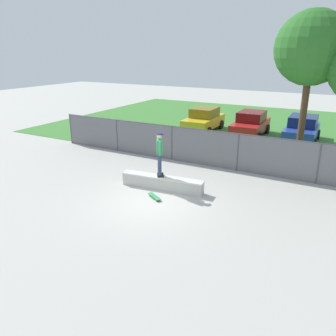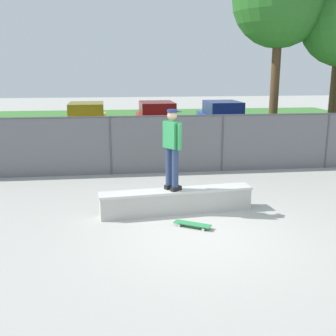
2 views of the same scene
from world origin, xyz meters
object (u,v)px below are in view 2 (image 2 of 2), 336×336
skateboarder (172,146)px  tree_near_left (280,0)px  car_red (157,119)px  car_yellow (87,120)px  concrete_ledge (177,201)px  car_blue (223,118)px  skateboard (192,224)px

skateboarder → tree_near_left: tree_near_left is taller
skateboarder → car_red: (0.75, 10.95, -0.75)m
car_red → tree_near_left: bearing=-53.5°
tree_near_left → car_red: tree_near_left is taller
car_yellow → concrete_ledge: bearing=-75.9°
concrete_ledge → car_blue: bearing=70.2°
concrete_ledge → skateboarder: skateboarder is taller
concrete_ledge → tree_near_left: size_ratio=0.50×
skateboarder → car_yellow: bearing=103.6°
concrete_ledge → car_red: 10.98m
skateboard → car_blue: size_ratio=0.19×
concrete_ledge → skateboard: 1.01m
skateboarder → car_blue: skateboarder is taller
concrete_ledge → car_yellow: (-2.73, 10.86, 0.56)m
skateboarder → car_yellow: size_ratio=0.43×
skateboard → car_yellow: car_yellow is taller
car_red → car_blue: same height
car_red → skateboard: bearing=-92.2°
car_yellow → skateboard: bearing=-76.1°
skateboarder → skateboard: 1.82m
skateboarder → car_blue: bearing=69.7°
concrete_ledge → skateboarder: bearing=-176.1°
tree_near_left → car_red: size_ratio=1.71×
car_blue → tree_near_left: bearing=-83.9°
car_yellow → car_red: bearing=1.4°
skateboarder → car_red: size_ratio=0.43×
skateboard → tree_near_left: tree_near_left is taller
tree_near_left → concrete_ledge: bearing=-127.8°
concrete_ledge → tree_near_left: bearing=52.2°
concrete_ledge → tree_near_left: (4.47, 5.77, 5.28)m
skateboarder → tree_near_left: 8.38m
skateboarder → car_blue: 11.66m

